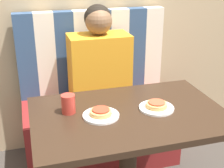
{
  "coord_description": "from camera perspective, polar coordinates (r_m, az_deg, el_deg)",
  "views": [
    {
      "loc": [
        -0.5,
        -1.4,
        1.51
      ],
      "look_at": [
        0.0,
        0.33,
        0.77
      ],
      "focal_mm": 50.0,
      "sensor_mm": 36.0,
      "label": 1
    }
  ],
  "objects": [
    {
      "name": "drinking_cup",
      "position": [
        1.67,
        -7.99,
        -3.63
      ],
      "size": [
        0.07,
        0.07,
        0.1
      ],
      "color": "#B23328",
      "rests_on": "dining_table"
    },
    {
      "name": "booth_backrest",
      "position": [
        2.44,
        -3.63,
        5.83
      ],
      "size": [
        1.14,
        0.1,
        0.65
      ],
      "color": "navy",
      "rests_on": "booth_seat"
    },
    {
      "name": "pizza_right",
      "position": [
        1.72,
        8.16,
        -3.75
      ],
      "size": [
        0.12,
        0.12,
        0.03
      ],
      "color": "tan",
      "rests_on": "plate_right"
    },
    {
      "name": "booth_seat",
      "position": [
        2.47,
        -2.14,
        -8.44
      ],
      "size": [
        1.14,
        0.55,
        0.49
      ],
      "color": "maroon",
      "rests_on": "ground_plane"
    },
    {
      "name": "dining_table",
      "position": [
        1.73,
        3.06,
        -8.05
      ],
      "size": [
        1.04,
        0.69,
        0.73
      ],
      "color": "black",
      "rests_on": "ground_plane"
    },
    {
      "name": "plate_left",
      "position": [
        1.63,
        -2.03,
        -5.77
      ],
      "size": [
        0.19,
        0.19,
        0.01
      ],
      "color": "white",
      "rests_on": "dining_table"
    },
    {
      "name": "plate_right",
      "position": [
        1.72,
        8.12,
        -4.36
      ],
      "size": [
        0.19,
        0.19,
        0.01
      ],
      "color": "white",
      "rests_on": "dining_table"
    },
    {
      "name": "pizza_left",
      "position": [
        1.62,
        -2.04,
        -5.13
      ],
      "size": [
        0.12,
        0.12,
        0.03
      ],
      "color": "tan",
      "rests_on": "plate_left"
    },
    {
      "name": "person",
      "position": [
        2.23,
        -2.37,
        4.36
      ],
      "size": [
        0.43,
        0.24,
        0.72
      ],
      "color": "orange",
      "rests_on": "booth_seat"
    }
  ]
}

